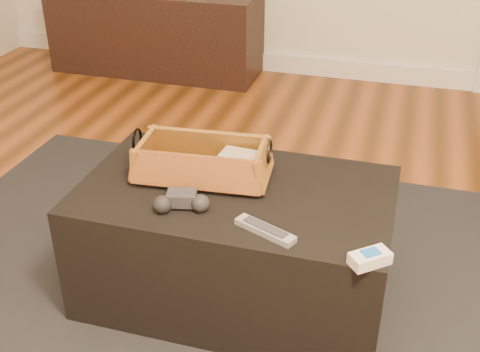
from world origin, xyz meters
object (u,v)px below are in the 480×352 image
(wicker_basket, at_px, (203,163))
(cream_gadget, at_px, (370,258))
(tv_remote, at_px, (195,171))
(ottoman, at_px, (236,242))
(media_cabinet, at_px, (156,32))
(game_controller, at_px, (182,202))
(silver_remote, at_px, (265,230))

(wicker_basket, distance_m, cream_gadget, 0.66)
(tv_remote, bearing_deg, ottoman, -20.48)
(media_cabinet, xyz_separation_m, ottoman, (1.18, -2.07, -0.05))
(cream_gadget, bearing_deg, ottoman, 148.80)
(wicker_basket, bearing_deg, game_controller, -88.54)
(ottoman, bearing_deg, silver_remote, -54.64)
(silver_remote, bearing_deg, wicker_basket, 137.32)
(ottoman, relative_size, cream_gadget, 8.49)
(tv_remote, relative_size, game_controller, 1.32)
(wicker_basket, xyz_separation_m, game_controller, (0.01, -0.21, -0.02))
(cream_gadget, bearing_deg, silver_remote, 168.76)
(media_cabinet, height_order, silver_remote, media_cabinet)
(tv_remote, relative_size, wicker_basket, 0.50)
(wicker_basket, height_order, game_controller, wicker_basket)
(wicker_basket, xyz_separation_m, cream_gadget, (0.58, -0.31, -0.03))
(ottoman, height_order, wicker_basket, wicker_basket)
(tv_remote, height_order, silver_remote, tv_remote)
(ottoman, xyz_separation_m, cream_gadget, (0.45, -0.27, 0.23))
(media_cabinet, bearing_deg, game_controller, -64.60)
(ottoman, distance_m, tv_remote, 0.28)
(cream_gadget, bearing_deg, game_controller, 169.20)
(silver_remote, bearing_deg, cream_gadget, -11.24)
(silver_remote, height_order, cream_gadget, cream_gadget)
(cream_gadget, bearing_deg, media_cabinet, 124.84)
(ottoman, xyz_separation_m, silver_remote, (0.15, -0.21, 0.22))
(wicker_basket, distance_m, silver_remote, 0.38)
(tv_remote, distance_m, wicker_basket, 0.04)
(tv_remote, bearing_deg, media_cabinet, 105.55)
(tv_remote, xyz_separation_m, wicker_basket, (0.02, 0.02, 0.02))
(ottoman, relative_size, wicker_basket, 2.17)
(silver_remote, relative_size, cream_gadget, 1.64)
(media_cabinet, height_order, ottoman, media_cabinet)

